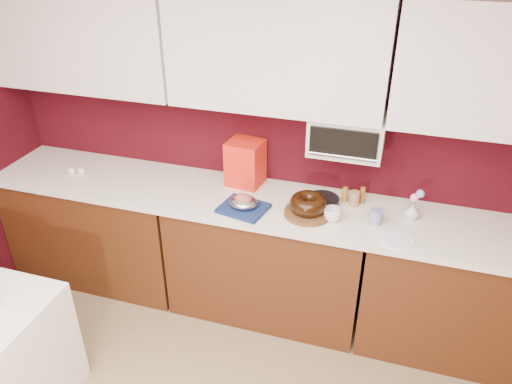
{
  "coord_description": "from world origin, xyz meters",
  "views": [
    {
      "loc": [
        0.75,
        -0.76,
        2.6
      ],
      "look_at": [
        -0.05,
        1.84,
        1.02
      ],
      "focal_mm": 35.0,
      "sensor_mm": 36.0,
      "label": 1
    }
  ],
  "objects_px": {
    "foil_ham_nest": "(243,202)",
    "pandoro_box": "(245,163)",
    "coffee_mug": "(333,213)",
    "flower_vase": "(412,211)",
    "bundt_cake": "(308,204)",
    "toaster_oven": "(347,133)",
    "blue_jar": "(376,217)"
  },
  "relations": [
    {
      "from": "bundt_cake",
      "to": "pandoro_box",
      "type": "height_order",
      "value": "pandoro_box"
    },
    {
      "from": "coffee_mug",
      "to": "blue_jar",
      "type": "xyz_separation_m",
      "value": [
        0.26,
        0.05,
        -0.0
      ]
    },
    {
      "from": "toaster_oven",
      "to": "coffee_mug",
      "type": "bearing_deg",
      "value": -92.68
    },
    {
      "from": "coffee_mug",
      "to": "toaster_oven",
      "type": "bearing_deg",
      "value": 87.32
    },
    {
      "from": "bundt_cake",
      "to": "blue_jar",
      "type": "bearing_deg",
      "value": 3.62
    },
    {
      "from": "foil_ham_nest",
      "to": "coffee_mug",
      "type": "height_order",
      "value": "coffee_mug"
    },
    {
      "from": "blue_jar",
      "to": "coffee_mug",
      "type": "bearing_deg",
      "value": -169.67
    },
    {
      "from": "toaster_oven",
      "to": "coffee_mug",
      "type": "xyz_separation_m",
      "value": [
        -0.01,
        -0.26,
        -0.42
      ]
    },
    {
      "from": "foil_ham_nest",
      "to": "blue_jar",
      "type": "distance_m",
      "value": 0.83
    },
    {
      "from": "bundt_cake",
      "to": "coffee_mug",
      "type": "relative_size",
      "value": 2.27
    },
    {
      "from": "bundt_cake",
      "to": "pandoro_box",
      "type": "distance_m",
      "value": 0.58
    },
    {
      "from": "toaster_oven",
      "to": "foil_ham_nest",
      "type": "relative_size",
      "value": 2.44
    },
    {
      "from": "pandoro_box",
      "to": "coffee_mug",
      "type": "relative_size",
      "value": 3.07
    },
    {
      "from": "foil_ham_nest",
      "to": "coffee_mug",
      "type": "relative_size",
      "value": 1.79
    },
    {
      "from": "foil_ham_nest",
      "to": "coffee_mug",
      "type": "distance_m",
      "value": 0.57
    },
    {
      "from": "coffee_mug",
      "to": "blue_jar",
      "type": "relative_size",
      "value": 1.09
    },
    {
      "from": "pandoro_box",
      "to": "flower_vase",
      "type": "distance_m",
      "value": 1.14
    },
    {
      "from": "foil_ham_nest",
      "to": "pandoro_box",
      "type": "distance_m",
      "value": 0.37
    },
    {
      "from": "toaster_oven",
      "to": "bundt_cake",
      "type": "height_order",
      "value": "toaster_oven"
    },
    {
      "from": "blue_jar",
      "to": "bundt_cake",
      "type": "bearing_deg",
      "value": -176.38
    },
    {
      "from": "bundt_cake",
      "to": "flower_vase",
      "type": "distance_m",
      "value": 0.64
    },
    {
      "from": "toaster_oven",
      "to": "bundt_cake",
      "type": "distance_m",
      "value": 0.49
    },
    {
      "from": "blue_jar",
      "to": "pandoro_box",
      "type": "bearing_deg",
      "value": 164.74
    },
    {
      "from": "toaster_oven",
      "to": "blue_jar",
      "type": "distance_m",
      "value": 0.54
    },
    {
      "from": "coffee_mug",
      "to": "flower_vase",
      "type": "distance_m",
      "value": 0.5
    },
    {
      "from": "blue_jar",
      "to": "flower_vase",
      "type": "distance_m",
      "value": 0.24
    },
    {
      "from": "bundt_cake",
      "to": "pandoro_box",
      "type": "xyz_separation_m",
      "value": [
        -0.5,
        0.28,
        0.08
      ]
    },
    {
      "from": "bundt_cake",
      "to": "foil_ham_nest",
      "type": "relative_size",
      "value": 1.26
    },
    {
      "from": "blue_jar",
      "to": "flower_vase",
      "type": "bearing_deg",
      "value": 30.63
    },
    {
      "from": "pandoro_box",
      "to": "blue_jar",
      "type": "distance_m",
      "value": 0.96
    },
    {
      "from": "foil_ham_nest",
      "to": "pandoro_box",
      "type": "bearing_deg",
      "value": 105.76
    },
    {
      "from": "pandoro_box",
      "to": "coffee_mug",
      "type": "xyz_separation_m",
      "value": [
        0.66,
        -0.3,
        -0.11
      ]
    }
  ]
}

